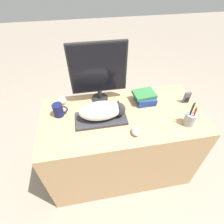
{
  "coord_description": "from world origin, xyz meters",
  "views": [
    {
      "loc": [
        -0.26,
        -0.66,
        1.76
      ],
      "look_at": [
        -0.09,
        0.31,
        0.84
      ],
      "focal_mm": 28.0,
      "sensor_mm": 36.0,
      "label": 1
    }
  ],
  "objects": [
    {
      "name": "phone",
      "position": [
        0.58,
        0.39,
        0.83
      ],
      "size": [
        0.05,
        0.02,
        0.11
      ],
      "color": "#4C4C51",
      "rests_on": "desk"
    },
    {
      "name": "desk",
      "position": [
        0.0,
        0.33,
        0.39
      ],
      "size": [
        1.32,
        0.66,
        0.78
      ],
      "color": "tan",
      "rests_on": "ground_plane"
    },
    {
      "name": "pen_cup",
      "position": [
        0.47,
        0.14,
        0.83
      ],
      "size": [
        0.08,
        0.08,
        0.22
      ],
      "color": "#939399",
      "rests_on": "desk"
    },
    {
      "name": "keyboard",
      "position": [
        -0.18,
        0.31,
        0.79
      ],
      "size": [
        0.4,
        0.19,
        0.02
      ],
      "color": "#2D2D33",
      "rests_on": "desk"
    },
    {
      "name": "ground_plane",
      "position": [
        0.0,
        0.0,
        0.0
      ],
      "size": [
        12.0,
        12.0,
        0.0
      ],
      "primitive_type": "plane",
      "color": "gray"
    },
    {
      "name": "monitor",
      "position": [
        -0.15,
        0.56,
        1.07
      ],
      "size": [
        0.45,
        0.14,
        0.51
      ],
      "color": "black",
      "rests_on": "desk"
    },
    {
      "name": "book_stack",
      "position": [
        0.23,
        0.46,
        0.82
      ],
      "size": [
        0.2,
        0.17,
        0.09
      ],
      "color": "navy",
      "rests_on": "desk"
    },
    {
      "name": "baseball",
      "position": [
        -0.48,
        0.56,
        0.81
      ],
      "size": [
        0.07,
        0.07,
        0.07
      ],
      "color": "beige",
      "rests_on": "desk"
    },
    {
      "name": "computer_mouse",
      "position": [
        0.05,
        0.12,
        0.8
      ],
      "size": [
        0.06,
        0.08,
        0.04
      ],
      "color": "gray",
      "rests_on": "desk"
    },
    {
      "name": "cat",
      "position": [
        -0.16,
        0.31,
        0.87
      ],
      "size": [
        0.35,
        0.16,
        0.14
      ],
      "color": "white",
      "rests_on": "keyboard"
    },
    {
      "name": "coffee_mug",
      "position": [
        -0.5,
        0.42,
        0.83
      ],
      "size": [
        0.12,
        0.08,
        0.11
      ],
      "color": "#141947",
      "rests_on": "desk"
    }
  ]
}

